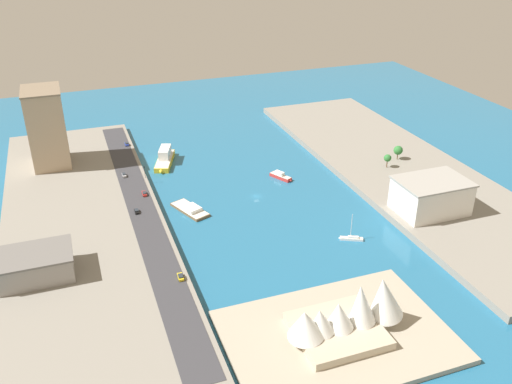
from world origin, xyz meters
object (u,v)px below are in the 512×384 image
at_px(hatchback_blue, 127,144).
at_px(opera_landmark, 346,315).
at_px(barge_flat_brown, 190,209).
at_px(carpark_squat_concrete, 35,265).
at_px(tugboat_red, 281,176).
at_px(traffic_light_waterfront, 145,170).
at_px(apartment_midrise_tan, 47,127).
at_px(sedan_silver, 124,175).
at_px(suv_black, 137,211).
at_px(taxi_yellow_cab, 180,277).
at_px(hotel_broad_white, 431,196).
at_px(pickup_red, 144,194).
at_px(ferry_yellow_fast, 165,158).
at_px(sailboat_small_white, 351,238).

height_order(hatchback_blue, opera_landmark, opera_landmark).
distance_m(barge_flat_brown, carpark_squat_concrete, 77.60).
relative_size(tugboat_red, traffic_light_waterfront, 2.12).
distance_m(apartment_midrise_tan, sedan_silver, 50.26).
bearing_deg(carpark_squat_concrete, barge_flat_brown, -152.57).
distance_m(carpark_squat_concrete, suv_black, 57.14).
relative_size(taxi_yellow_cab, suv_black, 1.07).
bearing_deg(hatchback_blue, hotel_broad_white, 133.07).
relative_size(hotel_broad_white, pickup_red, 6.27).
relative_size(carpark_squat_concrete, hatchback_blue, 6.04).
bearing_deg(tugboat_red, barge_flat_brown, 19.21).
relative_size(ferry_yellow_fast, pickup_red, 5.75).
bearing_deg(taxi_yellow_cab, ferry_yellow_fast, -98.53).
bearing_deg(carpark_squat_concrete, sedan_silver, -119.05).
relative_size(barge_flat_brown, hatchback_blue, 4.93).
xyz_separation_m(sedan_silver, opera_landmark, (-52.98, 144.86, 4.98)).
height_order(barge_flat_brown, tugboat_red, tugboat_red).
xyz_separation_m(sailboat_small_white, traffic_light_waterfront, (74.65, -86.43, 6.85)).
height_order(pickup_red, hatchback_blue, hatchback_blue).
xyz_separation_m(hatchback_blue, suv_black, (7.31, 84.88, -0.11)).
bearing_deg(sedan_silver, pickup_red, 104.36).
xyz_separation_m(sailboat_small_white, apartment_midrise_tan, (119.44, -121.95, 23.66)).
bearing_deg(hotel_broad_white, ferry_yellow_fast, -45.16).
bearing_deg(hatchback_blue, apartment_midrise_tan, 17.20).
height_order(ferry_yellow_fast, hatchback_blue, ferry_yellow_fast).
bearing_deg(hatchback_blue, taxi_yellow_cab, 90.10).
distance_m(barge_flat_brown, apartment_midrise_tan, 97.16).
xyz_separation_m(hatchback_blue, taxi_yellow_cab, (-0.25, 142.08, -0.03)).
bearing_deg(tugboat_red, hatchback_blue, -43.03).
distance_m(sailboat_small_white, hotel_broad_white, 44.96).
relative_size(barge_flat_brown, suv_black, 5.18).
bearing_deg(barge_flat_brown, sailboat_small_white, 140.71).
distance_m(taxi_yellow_cab, opera_landmark, 64.88).
xyz_separation_m(hotel_broad_white, sedan_silver, (128.29, -85.86, -6.95)).
bearing_deg(ferry_yellow_fast, hatchback_blue, -55.25).
distance_m(sailboat_small_white, pickup_red, 102.97).
distance_m(tugboat_red, suv_black, 81.23).
distance_m(apartment_midrise_tan, traffic_light_waterfront, 59.59).
height_order(apartment_midrise_tan, pickup_red, apartment_midrise_tan).
xyz_separation_m(ferry_yellow_fast, apartment_midrise_tan, (59.69, -12.55, 21.46)).
distance_m(ferry_yellow_fast, suv_black, 64.41).
bearing_deg(tugboat_red, sedan_silver, -16.65).
bearing_deg(suv_black, hotel_broad_white, 160.90).
bearing_deg(tugboat_red, hotel_broad_white, 128.23).
bearing_deg(hotel_broad_white, taxi_yellow_cab, 6.07).
height_order(sedan_silver, opera_landmark, opera_landmark).
bearing_deg(opera_landmark, hatchback_blue, -76.40).
bearing_deg(opera_landmark, ferry_yellow_fast, -80.30).
xyz_separation_m(tugboat_red, taxi_yellow_cab, (71.66, 74.95, 2.91)).
relative_size(hatchback_blue, sedan_silver, 1.03).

